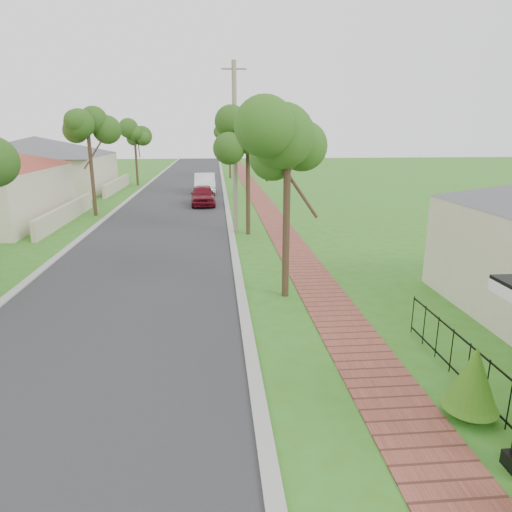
{
  "coord_description": "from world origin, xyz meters",
  "views": [
    {
      "loc": [
        -0.07,
        -6.5,
        5.08
      ],
      "look_at": [
        1.06,
        6.38,
        1.5
      ],
      "focal_mm": 32.0,
      "sensor_mm": 36.0,
      "label": 1
    }
  ],
  "objects_px": {
    "parked_car_red": "(203,195)",
    "parked_car_white": "(205,183)",
    "near_tree": "(288,153)",
    "utility_pole": "(235,149)"
  },
  "relations": [
    {
      "from": "parked_car_red",
      "to": "parked_car_white",
      "type": "distance_m",
      "value": 6.5
    },
    {
      "from": "parked_car_red",
      "to": "parked_car_white",
      "type": "xyz_separation_m",
      "value": [
        0.0,
        6.49,
        0.1
      ]
    },
    {
      "from": "near_tree",
      "to": "parked_car_white",
      "type": "bearing_deg",
      "value": 96.95
    },
    {
      "from": "near_tree",
      "to": "utility_pole",
      "type": "height_order",
      "value": "utility_pole"
    },
    {
      "from": "parked_car_red",
      "to": "near_tree",
      "type": "bearing_deg",
      "value": -83.0
    },
    {
      "from": "parked_car_red",
      "to": "parked_car_white",
      "type": "bearing_deg",
      "value": 87.64
    },
    {
      "from": "parked_car_red",
      "to": "utility_pole",
      "type": "distance_m",
      "value": 9.69
    },
    {
      "from": "parked_car_white",
      "to": "utility_pole",
      "type": "bearing_deg",
      "value": -84.49
    },
    {
      "from": "parked_car_red",
      "to": "parked_car_white",
      "type": "height_order",
      "value": "parked_car_white"
    },
    {
      "from": "parked_car_red",
      "to": "utility_pole",
      "type": "height_order",
      "value": "utility_pole"
    }
  ]
}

